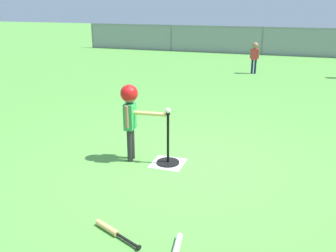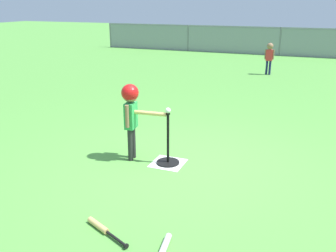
# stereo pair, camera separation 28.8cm
# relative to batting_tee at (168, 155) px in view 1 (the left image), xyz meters

# --- Properties ---
(ground_plane) EXTENTS (60.00, 60.00, 0.00)m
(ground_plane) POSITION_rel_batting_tee_xyz_m (0.32, 0.00, -0.12)
(ground_plane) COLOR #51933D
(home_plate) EXTENTS (0.44, 0.44, 0.01)m
(home_plate) POSITION_rel_batting_tee_xyz_m (0.00, 0.00, -0.12)
(home_plate) COLOR white
(home_plate) RESTS_ON ground_plane
(batting_tee) EXTENTS (0.32, 0.32, 0.73)m
(batting_tee) POSITION_rel_batting_tee_xyz_m (0.00, 0.00, 0.00)
(batting_tee) COLOR black
(batting_tee) RESTS_ON ground_plane
(baseball_on_tee) EXTENTS (0.07, 0.07, 0.07)m
(baseball_on_tee) POSITION_rel_batting_tee_xyz_m (0.00, 0.00, 0.65)
(baseball_on_tee) COLOR white
(baseball_on_tee) RESTS_ON batting_tee
(batter_child) EXTENTS (0.63, 0.31, 1.09)m
(batter_child) POSITION_rel_batting_tee_xyz_m (-0.53, -0.04, 0.66)
(batter_child) COLOR #262626
(batter_child) RESTS_ON ground_plane
(fielder_deep_center) EXTENTS (0.28, 0.19, 0.96)m
(fielder_deep_center) POSITION_rel_batting_tee_xyz_m (0.44, 7.18, 0.50)
(fielder_deep_center) COLOR #191E4C
(fielder_deep_center) RESTS_ON ground_plane
(spare_bat_silver) EXTENTS (0.14, 0.59, 0.06)m
(spare_bat_silver) POSITION_rel_batting_tee_xyz_m (0.67, -1.79, -0.09)
(spare_bat_silver) COLOR silver
(spare_bat_silver) RESTS_ON ground_plane
(spare_bat_wood) EXTENTS (0.58, 0.30, 0.06)m
(spare_bat_wood) POSITION_rel_batting_tee_xyz_m (-0.02, -1.71, -0.09)
(spare_bat_wood) COLOR #DBB266
(spare_bat_wood) RESTS_ON ground_plane
(outfield_fence) EXTENTS (16.06, 0.06, 1.15)m
(outfield_fence) POSITION_rel_batting_tee_xyz_m (0.32, 11.61, 0.50)
(outfield_fence) COLOR slate
(outfield_fence) RESTS_ON ground_plane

